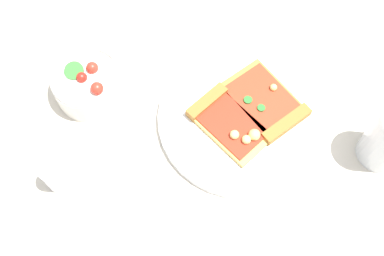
% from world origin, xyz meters
% --- Properties ---
extents(ground_plane, '(2.40, 2.40, 0.00)m').
position_xyz_m(ground_plane, '(0.00, 0.00, 0.00)').
color(ground_plane, beige).
rests_on(ground_plane, ground).
extents(plate, '(0.28, 0.28, 0.01)m').
position_xyz_m(plate, '(-0.01, 0.01, 0.01)').
color(plate, white).
rests_on(plate, ground_plane).
extents(pizza_slice_near, '(0.14, 0.16, 0.02)m').
position_xyz_m(pizza_slice_near, '(-0.06, 0.00, 0.02)').
color(pizza_slice_near, gold).
rests_on(pizza_slice_near, plate).
extents(pizza_slice_far, '(0.14, 0.15, 0.03)m').
position_xyz_m(pizza_slice_far, '(0.01, 0.02, 0.02)').
color(pizza_slice_far, '#E5B256').
rests_on(pizza_slice_far, plate).
extents(salad_bowl, '(0.12, 0.12, 0.07)m').
position_xyz_m(salad_bowl, '(0.23, -0.09, 0.03)').
color(salad_bowl, white).
rests_on(salad_bowl, ground_plane).
extents(pepper_shaker, '(0.03, 0.03, 0.07)m').
position_xyz_m(pepper_shaker, '(0.29, 0.07, 0.04)').
color(pepper_shaker, silver).
rests_on(pepper_shaker, ground_plane).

